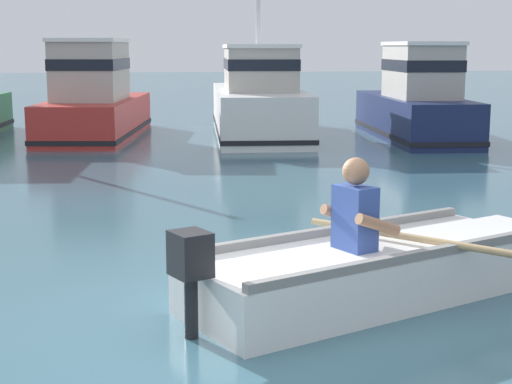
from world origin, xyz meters
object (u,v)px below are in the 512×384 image
moored_boat_red (94,102)px  rowboat_with_person (374,268)px  moored_boat_navy (416,104)px  moored_boat_white (258,101)px

moored_boat_red → rowboat_with_person: bearing=-76.8°
moored_boat_red → moored_boat_navy: (7.14, -1.38, -0.02)m
moored_boat_red → moored_boat_white: moored_boat_white is taller
moored_boat_white → moored_boat_navy: size_ratio=1.24×
rowboat_with_person → moored_boat_navy: moored_boat_navy is taller
moored_boat_red → moored_boat_white: bearing=-2.9°
moored_boat_red → moored_boat_navy: size_ratio=1.03×
moored_boat_white → moored_boat_red: bearing=177.1°
rowboat_with_person → moored_boat_white: (0.85, 12.14, 0.55)m
moored_boat_red → moored_boat_white: size_ratio=0.83×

